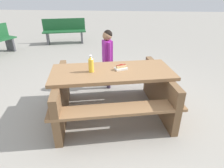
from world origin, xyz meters
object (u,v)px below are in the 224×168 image
(hotdog_tray, at_px, (121,67))
(child_in_coat, at_px, (107,52))
(park_bench_near, at_px, (64,30))
(picnic_table, at_px, (112,89))
(soda_bottle, at_px, (91,64))

(hotdog_tray, height_order, child_in_coat, child_in_coat)
(park_bench_near, bearing_deg, hotdog_tray, -61.90)
(picnic_table, height_order, hotdog_tray, hotdog_tray)
(picnic_table, bearing_deg, park_bench_near, 116.42)
(hotdog_tray, bearing_deg, soda_bottle, -163.31)
(picnic_table, relative_size, hotdog_tray, 9.81)
(soda_bottle, relative_size, child_in_coat, 0.22)
(hotdog_tray, relative_size, child_in_coat, 0.18)
(child_in_coat, bearing_deg, picnic_table, -79.42)
(soda_bottle, relative_size, hotdog_tray, 1.20)
(soda_bottle, xyz_separation_m, hotdog_tray, (0.43, 0.13, -0.09))
(picnic_table, xyz_separation_m, park_bench_near, (-2.11, 4.26, 0.00))
(hotdog_tray, height_order, park_bench_near, park_bench_near)
(picnic_table, bearing_deg, child_in_coat, 100.58)
(park_bench_near, bearing_deg, picnic_table, -63.58)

